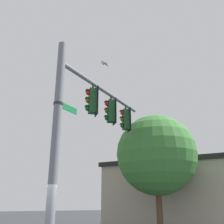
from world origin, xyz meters
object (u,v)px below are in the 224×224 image
(traffic_light_mid_outer, at_px, (125,119))
(traffic_light_nearest_pole, at_px, (92,101))
(traffic_light_mid_inner, at_px, (111,111))
(street_name_sign, at_px, (63,106))
(bird_flying, at_px, (105,63))

(traffic_light_mid_outer, bearing_deg, traffic_light_nearest_pole, 133.86)
(traffic_light_mid_outer, bearing_deg, traffic_light_mid_inner, 133.86)
(traffic_light_mid_inner, bearing_deg, traffic_light_nearest_pole, 133.86)
(street_name_sign, xyz_separation_m, bird_flying, (2.13, -2.01, 3.13))
(bird_flying, bearing_deg, traffic_light_mid_outer, -50.00)
(traffic_light_mid_outer, relative_size, street_name_sign, 1.47)
(traffic_light_mid_outer, distance_m, street_name_sign, 4.86)
(traffic_light_nearest_pole, xyz_separation_m, traffic_light_mid_outer, (2.09, -2.18, 0.00))
(traffic_light_mid_inner, xyz_separation_m, traffic_light_mid_outer, (1.05, -1.09, 0.00))
(street_name_sign, bearing_deg, bird_flying, -43.39)
(traffic_light_mid_inner, height_order, bird_flying, bird_flying)
(traffic_light_nearest_pole, relative_size, traffic_light_mid_inner, 1.00)
(traffic_light_nearest_pole, height_order, traffic_light_mid_outer, same)
(traffic_light_mid_inner, xyz_separation_m, street_name_sign, (-2.29, 2.36, -0.78))
(traffic_light_mid_inner, relative_size, street_name_sign, 1.47)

